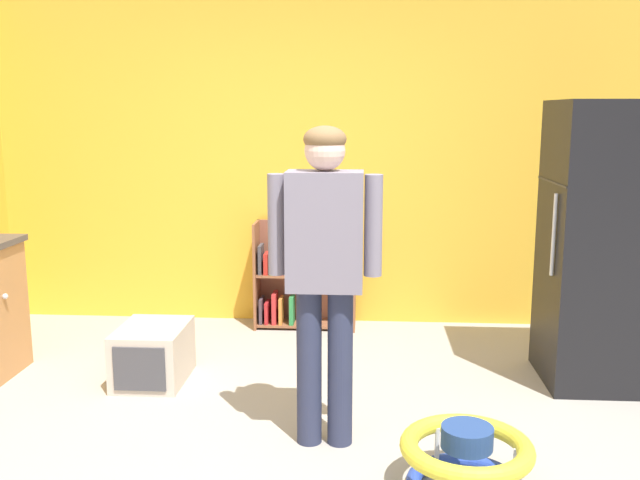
# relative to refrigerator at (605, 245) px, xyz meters

# --- Properties ---
(ground_plane) EXTENTS (12.00, 12.00, 0.00)m
(ground_plane) POSITION_rel_refrigerator_xyz_m (-1.88, -1.11, -0.89)
(ground_plane) COLOR #A49D92
(ground_plane) RESTS_ON ground
(back_wall) EXTENTS (5.20, 0.06, 2.70)m
(back_wall) POSITION_rel_refrigerator_xyz_m (-1.88, 1.22, 0.46)
(back_wall) COLOR gold
(back_wall) RESTS_ON ground
(refrigerator) EXTENTS (0.73, 0.68, 1.78)m
(refrigerator) POSITION_rel_refrigerator_xyz_m (0.00, 0.00, 0.00)
(refrigerator) COLOR black
(refrigerator) RESTS_ON ground
(bookshelf) EXTENTS (0.80, 0.28, 0.85)m
(bookshelf) POSITION_rel_refrigerator_xyz_m (-2.03, 1.04, -0.52)
(bookshelf) COLOR brown
(bookshelf) RESTS_ON ground
(standing_person) EXTENTS (0.57, 0.22, 1.64)m
(standing_person) POSITION_rel_refrigerator_xyz_m (-1.70, -0.98, 0.10)
(standing_person) COLOR #2B304B
(standing_person) RESTS_ON ground
(baby_walker) EXTENTS (0.60, 0.60, 0.32)m
(baby_walker) POSITION_rel_refrigerator_xyz_m (-1.03, -1.43, -0.73)
(baby_walker) COLOR #2A48BA
(baby_walker) RESTS_ON ground
(pet_carrier) EXTENTS (0.42, 0.55, 0.36)m
(pet_carrier) POSITION_rel_refrigerator_xyz_m (-2.85, -0.20, -0.71)
(pet_carrier) COLOR beige
(pet_carrier) RESTS_ON ground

